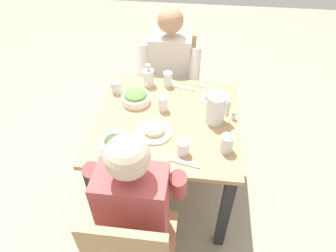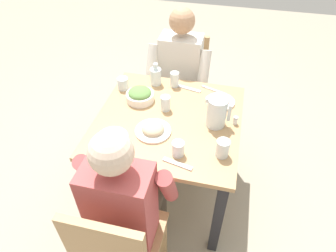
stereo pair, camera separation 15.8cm
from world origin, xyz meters
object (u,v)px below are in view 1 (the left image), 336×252
Objects in this scene: chair_far at (172,80)px; plate_rice_curry at (215,97)px; water_glass_by_pitcher at (163,104)px; plate_beans at (154,130)px; water_glass_near_left at (183,148)px; diner_far at (169,79)px; water_glass_near_right at (168,79)px; plate_dolmas at (114,141)px; water_glass_far_right at (116,87)px; water_glass_far_left at (227,144)px; oil_carafe at (149,78)px; salad_bowl at (136,97)px; salt_shaker at (233,115)px; water_pitcher at (216,109)px; diner_near at (139,201)px; dining_table at (167,132)px.

plate_rice_curry is (0.36, -0.53, 0.24)m from chair_far.
plate_beans is at bearing -95.41° from water_glass_by_pitcher.
water_glass_by_pitcher is 0.40m from water_glass_near_left.
plate_beans is at bearing -90.26° from diner_far.
plate_rice_curry is at bearing -19.54° from water_glass_near_right.
chair_far reaches higher than plate_dolmas.
water_glass_far_right is 0.89m from water_glass_far_left.
diner_far reaches higher than plate_dolmas.
water_glass_by_pitcher is 0.51m from water_glass_far_left.
water_glass_near_left is at bearing -64.96° from oil_carafe.
salad_bowl is at bearing 163.01° from water_glass_by_pitcher.
salad_bowl is 3.47× the size of salt_shaker.
water_pitcher is 0.98× the size of plate_rice_curry.
plate_dolmas is at bearing -139.40° from plate_rice_curry.
water_glass_near_right is 1.23× the size of water_glass_near_left.
diner_far is at bearing 89.00° from diner_near.
dining_table is 0.46m from water_glass_far_left.
chair_far reaches higher than water_glass_far_left.
water_glass_far_left reaches higher than water_glass_near_left.
plate_dolmas is (-0.28, -0.25, 0.13)m from dining_table.
water_glass_near_right is 1.02× the size of water_glass_far_left.
water_glass_near_left is (0.40, -0.03, 0.03)m from plate_dolmas.
diner_near is at bearing -58.01° from plate_dolmas.
plate_dolmas is 2.09× the size of water_glass_near_left.
plate_rice_curry is 2.21× the size of water_glass_near_left.
diner_far reaches higher than chair_far.
diner_far is 11.55× the size of water_glass_by_pitcher.
water_glass_far_right reaches higher than dining_table.
water_glass_near_right is (0.02, -0.21, 0.13)m from diner_far.
water_glass_far_right is at bearing 161.29° from water_pitcher.
dining_table is 0.79m from chair_far.
water_glass_far_right is 0.24m from oil_carafe.
chair_far is at bearing 92.21° from water_glass_near_right.
water_glass_near_right reaches higher than dining_table.
water_pitcher reaches higher than water_glass_far_right.
plate_rice_curry is at bearing 97.06° from water_glass_far_left.
water_pitcher is at bearing -57.80° from diner_far.
diner_far is at bearing 131.78° from salt_shaker.
water_glass_near_left is (0.18, -0.14, 0.02)m from plate_beans.
oil_carafe is at bearing -178.05° from water_glass_near_right.
water_glass_near_left is 0.44m from salt_shaker.
diner_near reaches higher than plate_beans.
plate_rice_curry is 1.80× the size of water_glass_near_right.
salad_bowl is (-0.17, -0.43, 0.12)m from diner_far.
plate_rice_curry is 0.38m from water_glass_by_pitcher.
water_pitcher reaches higher than plate_dolmas.
water_glass_far_left is (0.40, -0.32, 0.00)m from water_glass_by_pitcher.
water_pitcher is at bearing -46.15° from water_glass_near_right.
plate_rice_curry is at bearing 10.64° from salad_bowl.
oil_carafe reaches higher than plate_dolmas.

